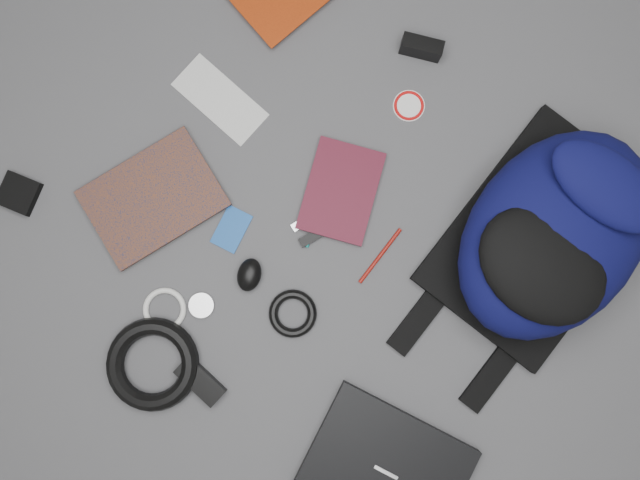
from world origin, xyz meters
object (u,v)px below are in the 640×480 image
Objects in this scene: backpack at (555,235)px; power_brick at (200,381)px; compact_camera at (421,47)px; laptop at (385,470)px; comic_book at (130,159)px; pouch at (19,193)px; dvd_case at (341,191)px; mouse at (249,275)px.

backpack reaches higher than power_brick.
laptop is at bearing -81.10° from compact_camera.
comic_book is 0.26m from pouch.
compact_camera reaches higher than pouch.
dvd_case is (-0.44, 0.42, -0.01)m from laptop.
power_brick is 0.58m from pouch.
compact_camera is (-0.50, 0.78, 0.01)m from laptop.
laptop is 0.93m from compact_camera.
power_brick is at bearing -178.14° from laptop.
pouch is (-1.00, -0.02, -0.01)m from laptop.
comic_book is 1.33× the size of dvd_case.
compact_camera is (-0.46, 0.18, -0.08)m from backpack.
backpack is 4.71× the size of power_brick.
mouse is at bearing -121.74° from dvd_case.
dvd_case is 0.71m from pouch.
mouse reaches higher than pouch.
laptop is at bearing -65.66° from dvd_case.
backpack is 1.16m from pouch.
power_brick is (0.01, -0.52, 0.01)m from dvd_case.
dvd_case is 0.52m from power_brick.
compact_camera is (0.36, 0.59, 0.01)m from comic_book.
backpack is 0.50m from compact_camera.
pouch is (-0.56, -0.44, 0.00)m from dvd_case.
mouse is 0.54m from pouch.
backpack is 0.92m from comic_book.
comic_book is 3.07× the size of compact_camera.
laptop is 4.47× the size of mouse.
power_brick is (-0.43, -0.10, -0.00)m from laptop.
comic_book is at bearing -153.04° from backpack.
pouch is at bearing 177.66° from power_brick.
laptop is 1.00m from pouch.
power_brick is at bearing -100.89° from mouse.
power_brick is (0.43, -0.29, 0.00)m from comic_book.
power_brick is at bearing -110.82° from dvd_case.
backpack is at bearing 65.63° from power_brick.
power_brick is at bearing -109.21° from compact_camera.
compact_camera is 1.26× the size of mouse.
backpack is 5.73× the size of compact_camera.
pouch is at bearing -146.96° from backpack.
comic_book is at bearing 55.08° from pouch.
compact_camera is 0.82× the size of power_brick.
compact_camera is at bearing 79.44° from comic_book.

